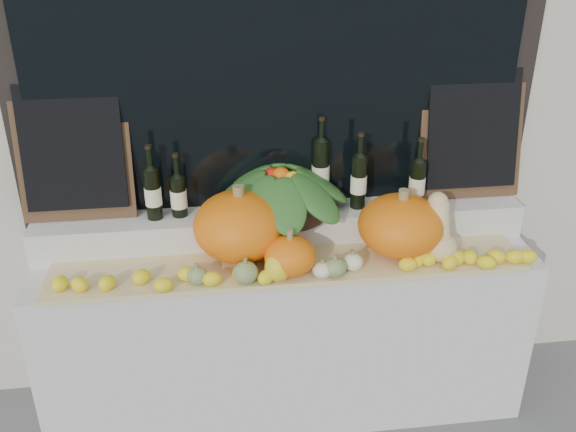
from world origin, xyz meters
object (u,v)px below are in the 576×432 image
(pumpkin_right, at_px, (401,225))
(wine_bottle_tall, at_px, (321,171))
(produce_bowl, at_px, (281,190))
(butternut_squash, at_px, (440,233))
(pumpkin_left, at_px, (240,226))

(pumpkin_right, height_order, wine_bottle_tall, wine_bottle_tall)
(produce_bowl, bearing_deg, wine_bottle_tall, 22.31)
(pumpkin_right, distance_m, wine_bottle_tall, 0.46)
(butternut_squash, bearing_deg, pumpkin_left, 171.96)
(butternut_squash, bearing_deg, wine_bottle_tall, 142.75)
(butternut_squash, distance_m, wine_bottle_tall, 0.62)
(wine_bottle_tall, bearing_deg, produce_bowl, -157.69)
(pumpkin_right, xyz_separation_m, produce_bowl, (-0.52, 0.21, 0.11))
(pumpkin_right, relative_size, butternut_squash, 1.34)
(pumpkin_left, height_order, butternut_squash, pumpkin_left)
(produce_bowl, relative_size, wine_bottle_tall, 1.60)
(butternut_squash, height_order, wine_bottle_tall, wine_bottle_tall)
(butternut_squash, bearing_deg, pumpkin_right, 156.32)
(pumpkin_left, relative_size, butternut_squash, 1.43)
(pumpkin_left, distance_m, wine_bottle_tall, 0.49)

